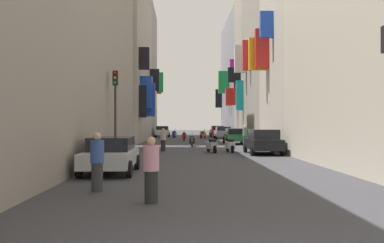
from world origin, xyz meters
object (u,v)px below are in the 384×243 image
(parked_car_silver, at_px, (111,154))
(parked_car_grey, at_px, (223,132))
(parked_car_white, at_px, (162,131))
(traffic_light_near_corner, at_px, (115,100))
(parked_car_black, at_px, (263,141))
(scooter_red, at_px, (184,136))
(scooter_white, at_px, (230,145))
(pedestrian_mid_street, at_px, (151,170))
(scooter_silver, at_px, (212,145))
(scooter_blue, at_px, (174,134))
(parked_car_green, at_px, (235,136))
(scooter_orange, at_px, (203,135))
(pedestrian_near_right, at_px, (245,136))
(pedestrian_near_left, at_px, (97,162))
(scooter_black, at_px, (192,141))
(pedestrian_crossing, at_px, (163,140))
(parked_car_red, at_px, (217,131))

(parked_car_silver, height_order, parked_car_grey, parked_car_grey)
(parked_car_white, xyz_separation_m, traffic_light_near_corner, (-0.85, -34.23, 2.35))
(parked_car_black, xyz_separation_m, scooter_red, (-4.71, 19.13, -0.32))
(scooter_white, height_order, traffic_light_near_corner, traffic_light_near_corner)
(pedestrian_mid_street, distance_m, traffic_light_near_corner, 12.14)
(parked_car_grey, bearing_deg, scooter_silver, -97.55)
(parked_car_black, xyz_separation_m, scooter_blue, (-5.92, 27.58, -0.32))
(scooter_white, bearing_deg, scooter_blue, 98.99)
(scooter_silver, xyz_separation_m, scooter_red, (-1.67, 17.78, 0.00))
(parked_car_black, bearing_deg, scooter_red, 103.83)
(parked_car_green, bearing_deg, scooter_orange, 99.67)
(pedestrian_near_right, xyz_separation_m, traffic_light_near_corner, (-8.69, -12.43, 2.27))
(parked_car_green, distance_m, pedestrian_mid_street, 27.75)
(pedestrian_near_left, bearing_deg, scooter_black, 81.68)
(scooter_blue, relative_size, traffic_light_near_corner, 0.43)
(pedestrian_near_right, xyz_separation_m, pedestrian_mid_street, (-5.96, -24.03, -0.06))
(scooter_orange, distance_m, scooter_white, 23.26)
(parked_car_green, relative_size, parked_car_white, 1.02)
(parked_car_green, xyz_separation_m, scooter_white, (-1.64, -10.34, -0.28))
(parked_car_green, height_order, scooter_black, parked_car_green)
(pedestrian_crossing, xyz_separation_m, traffic_light_near_corner, (-2.20, -6.39, 2.36))
(parked_car_red, distance_m, scooter_blue, 6.38)
(parked_car_red, distance_m, traffic_light_near_corner, 34.95)
(pedestrian_near_right, bearing_deg, scooter_blue, 108.28)
(scooter_white, bearing_deg, parked_car_red, 86.69)
(parked_car_silver, relative_size, pedestrian_near_right, 2.30)
(parked_car_silver, relative_size, traffic_light_near_corner, 0.84)
(scooter_orange, distance_m, scooter_black, 16.67)
(parked_car_black, xyz_separation_m, scooter_white, (-1.82, 1.68, -0.32))
(scooter_red, xyz_separation_m, scooter_blue, (-1.21, 8.45, 0.00))
(pedestrian_near_left, xyz_separation_m, pedestrian_mid_street, (1.63, -1.70, -0.03))
(parked_car_red, xyz_separation_m, parked_car_black, (0.16, -30.32, 0.00))
(scooter_white, bearing_deg, parked_car_white, 101.23)
(scooter_silver, distance_m, pedestrian_crossing, 3.51)
(parked_car_silver, bearing_deg, scooter_blue, 87.28)
(scooter_blue, bearing_deg, scooter_silver, -83.75)
(scooter_silver, distance_m, pedestrian_mid_street, 16.73)
(parked_car_grey, height_order, scooter_silver, parked_car_grey)
(pedestrian_crossing, bearing_deg, parked_car_grey, 73.72)
(parked_car_red, relative_size, parked_car_white, 1.00)
(scooter_orange, bearing_deg, parked_car_green, -80.33)
(parked_car_green, relative_size, scooter_black, 2.27)
(pedestrian_near_left, distance_m, pedestrian_mid_street, 2.36)
(parked_car_white, bearing_deg, parked_car_black, -76.13)
(pedestrian_mid_street, bearing_deg, parked_car_grey, 81.79)
(parked_car_white, relative_size, scooter_silver, 2.31)
(pedestrian_crossing, relative_size, pedestrian_mid_street, 0.97)
(parked_car_white, bearing_deg, pedestrian_near_right, -70.23)
(parked_car_red, height_order, parked_car_grey, parked_car_red)
(parked_car_silver, xyz_separation_m, scooter_blue, (1.75, 36.84, -0.26))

